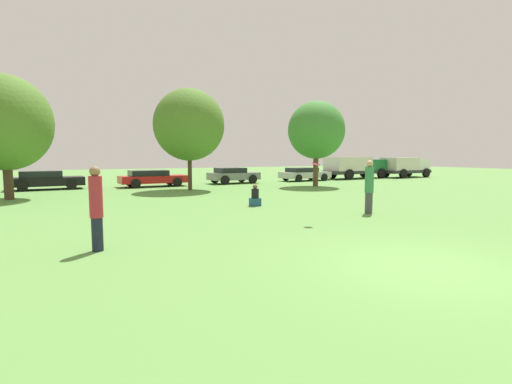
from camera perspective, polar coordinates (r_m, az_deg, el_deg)
The scene contains 14 objects.
ground_plane at distance 8.13m, azimuth 24.36°, elevation -10.29°, with size 120.00×120.00×0.00m, color #5B8E42.
person_thrower at distance 9.14m, azimuth -23.16°, elevation -2.15°, with size 0.29×0.29×1.92m.
person_catcher at distance 14.56m, azimuth 16.86°, elevation 0.86°, with size 0.32×0.32×1.99m.
frisbee at distance 12.10m, azimuth 9.10°, elevation 4.24°, with size 0.26×0.27×0.10m.
bystander_sitting at distance 16.08m, azimuth -0.13°, elevation -0.81°, with size 0.43×0.36×0.93m.
tree_0 at distance 22.07m, azimuth -33.94°, elevation 8.74°, with size 4.33×4.33×6.07m.
tree_1 at distance 23.97m, azimuth -10.16°, elevation 10.03°, with size 4.39×4.39×6.30m.
tree_2 at distance 26.77m, azimuth 9.17°, elevation 9.27°, with size 3.96×3.96×5.94m.
parked_car_black at distance 27.46m, azimuth -29.39°, elevation 1.65°, with size 4.38×2.19×1.20m.
parked_car_red at distance 27.21m, azimuth -15.52°, elevation 2.10°, with size 4.68×2.16×1.15m.
parked_car_grey at distance 29.31m, azimuth -3.54°, elevation 2.62°, with size 3.93×2.19×1.23m.
parked_car_silver at distance 32.62m, azimuth 7.36°, elevation 2.78°, with size 4.49×2.21×1.13m.
delivery_truck_green at distance 36.89m, azimuth 14.83°, elevation 3.83°, with size 6.79×2.76×2.04m.
delivery_truck_white at distance 40.52m, azimuth 21.73°, elevation 3.71°, with size 5.65×2.57×1.99m.
Camera 1 is at (-6.19, -4.82, 2.15)m, focal length 26.26 mm.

